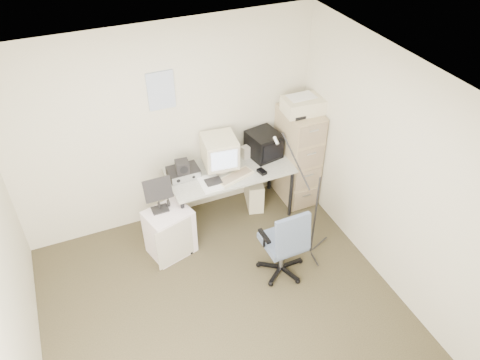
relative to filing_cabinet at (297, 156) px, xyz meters
name	(u,v)px	position (x,y,z in m)	size (l,w,h in m)	color
floor	(227,318)	(-1.58, -1.48, -0.66)	(3.60, 3.60, 0.01)	#302A19
ceiling	(221,101)	(-1.58, -1.48, 1.85)	(3.60, 3.60, 0.01)	white
wall_back	(167,129)	(-1.58, 0.32, 0.60)	(3.60, 0.02, 2.50)	beige
wall_left	(2,296)	(-3.38, -1.48, 0.60)	(0.02, 3.60, 2.50)	beige
wall_right	(394,180)	(0.22, -1.48, 0.60)	(0.02, 3.60, 2.50)	beige
wall_calendar	(161,91)	(-1.60, 0.31, 1.10)	(0.30, 0.02, 0.44)	white
filing_cabinet	(297,156)	(0.00, 0.00, 0.00)	(0.40, 0.60, 1.30)	tan
printer	(303,105)	(0.00, -0.02, 0.74)	(0.47, 0.32, 0.18)	beige
desk	(230,193)	(-0.95, -0.03, -0.29)	(1.50, 0.70, 0.73)	beige
crt_monitor	(220,154)	(-1.05, 0.04, 0.29)	(0.39, 0.41, 0.43)	beige
crt_tv	(264,144)	(-0.45, 0.09, 0.24)	(0.35, 0.37, 0.32)	black
desk_speaker	(245,152)	(-0.68, 0.12, 0.16)	(0.09, 0.09, 0.16)	#BDB4A0
keyboard	(235,177)	(-0.95, -0.21, 0.09)	(0.46, 0.17, 0.03)	beige
mouse	(262,172)	(-0.62, -0.24, 0.10)	(0.07, 0.12, 0.04)	black
radio_receiver	(183,172)	(-1.50, 0.07, 0.13)	(0.36, 0.26, 0.10)	black
radio_speaker	(182,167)	(-1.52, 0.01, 0.26)	(0.15, 0.14, 0.15)	black
papers	(210,183)	(-1.26, -0.20, 0.09)	(0.23, 0.32, 0.02)	white
pc_tower	(254,192)	(-0.58, 0.06, -0.45)	(0.19, 0.43, 0.40)	beige
office_chair	(283,240)	(-0.78, -1.13, -0.17)	(0.55, 0.55, 0.96)	slate
side_cart	(170,232)	(-1.83, -0.34, -0.35)	(0.49, 0.39, 0.61)	white
music_stand	(158,194)	(-1.89, -0.27, 0.18)	(0.31, 0.16, 0.45)	black
headphones	(164,204)	(-1.84, -0.24, 0.00)	(0.14, 0.14, 0.03)	black
mic_stand	(317,205)	(-0.32, -1.00, 0.07)	(0.02, 0.02, 1.45)	black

